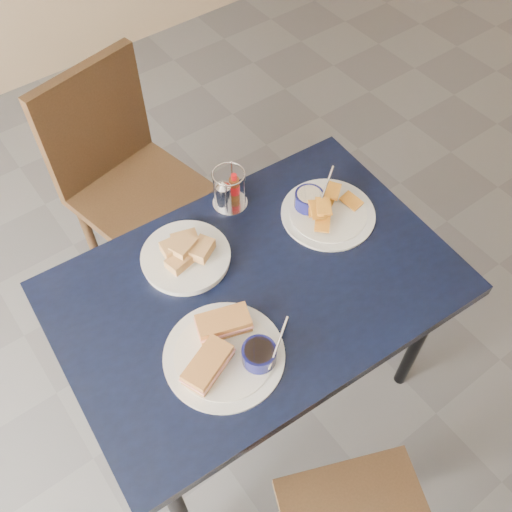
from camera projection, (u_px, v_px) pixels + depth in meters
ground at (308, 407)px, 2.18m from camera, size 6.00×6.00×0.00m
dining_table at (256, 298)px, 1.67m from camera, size 1.16×0.81×0.75m
chair_far at (125, 167)px, 2.19m from camera, size 0.52×0.51×0.94m
sandwich_plate at (227, 350)px, 1.47m from camera, size 0.32×0.32×0.12m
plantain_plate at (322, 208)px, 1.76m from camera, size 0.29×0.29×0.12m
bread_basket at (186, 255)px, 1.65m from camera, size 0.26×0.26×0.08m
condiment_caddy at (228, 192)px, 1.75m from camera, size 0.11×0.11×0.14m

